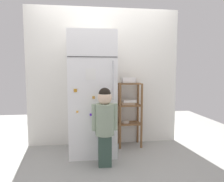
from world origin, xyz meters
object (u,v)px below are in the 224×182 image
at_px(pantry_shelf_unit, 129,109).
at_px(fruit_bin, 128,81).
at_px(refrigerator, 93,94).
at_px(child_standing, 105,119).

distance_m(pantry_shelf_unit, fruit_bin, 0.48).
relative_size(pantry_shelf_unit, fruit_bin, 4.54).
height_order(refrigerator, fruit_bin, refrigerator).
bearing_deg(pantry_shelf_unit, child_standing, -124.11).
bearing_deg(refrigerator, child_standing, -73.83).
distance_m(child_standing, pantry_shelf_unit, 0.84).
xyz_separation_m(child_standing, fruit_bin, (0.45, 0.71, 0.48)).
bearing_deg(pantry_shelf_unit, fruit_bin, 144.40).
height_order(pantry_shelf_unit, fruit_bin, fruit_bin).
relative_size(child_standing, pantry_shelf_unit, 0.98).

